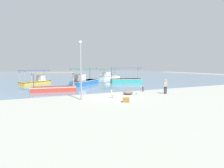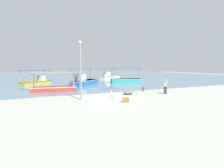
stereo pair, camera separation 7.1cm
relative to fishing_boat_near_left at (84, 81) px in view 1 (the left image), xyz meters
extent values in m
plane|color=gray|center=(-0.47, -12.97, -0.69)|extent=(120.00, 120.00, 0.00)
cube|color=slate|center=(-0.47, 35.03, -0.69)|extent=(110.00, 90.00, 0.00)
cube|color=#296AB6|center=(0.19, 0.18, -0.31)|extent=(6.07, 5.83, 0.75)
cube|color=silver|center=(0.19, 0.18, 0.03)|extent=(6.12, 5.88, 0.08)
cylinder|color=#99999E|center=(1.91, 2.84, 1.07)|extent=(0.08, 0.08, 2.01)
cylinder|color=#99999E|center=(2.96, 1.71, 1.07)|extent=(0.08, 0.08, 2.01)
cylinder|color=#99999E|center=(-2.58, -1.35, 1.07)|extent=(0.08, 0.08, 2.01)
cylinder|color=#99999E|center=(-1.52, -2.48, 1.07)|extent=(0.08, 0.08, 2.01)
cube|color=#1A7842|center=(0.19, 0.18, 2.10)|extent=(5.99, 5.76, 0.05)
cube|color=silver|center=(-0.90, -0.84, 0.62)|extent=(2.05, 2.03, 1.10)
cube|color=gold|center=(-7.68, 3.97, -0.40)|extent=(5.28, 4.50, 0.56)
cube|color=black|center=(-7.68, 3.97, -0.16)|extent=(5.34, 4.56, 0.08)
cylinder|color=#99999E|center=(-9.19, 1.96, 0.82)|extent=(0.08, 0.08, 1.88)
cylinder|color=#99999E|center=(-10.05, 3.14, 0.82)|extent=(0.08, 0.08, 1.88)
cylinder|color=#99999E|center=(-5.31, 4.80, 0.82)|extent=(0.08, 0.08, 1.88)
cylinder|color=#99999E|center=(-6.17, 5.98, 0.82)|extent=(0.08, 0.08, 1.88)
cube|color=#2F4295|center=(-7.68, 3.97, 1.78)|extent=(5.18, 4.46, 0.05)
cube|color=silver|center=(-6.72, 4.67, 0.36)|extent=(1.48, 1.53, 0.96)
cube|color=white|center=(9.58, 10.78, -0.31)|extent=(6.53, 4.79, 0.74)
cube|color=black|center=(9.58, 10.78, 0.01)|extent=(6.59, 4.85, 0.08)
cylinder|color=#99999E|center=(11.92, 12.95, 0.87)|extent=(0.08, 0.08, 1.63)
cylinder|color=#99999E|center=(12.57, 11.87, 0.87)|extent=(0.08, 0.08, 1.63)
cylinder|color=#99999E|center=(6.59, 9.69, 0.87)|extent=(0.08, 0.08, 1.63)
cylinder|color=#99999E|center=(7.25, 8.62, 0.87)|extent=(0.08, 0.08, 1.63)
cube|color=#206F54|center=(9.58, 10.78, 1.71)|extent=(6.41, 4.77, 0.05)
cube|color=silver|center=(8.29, 9.99, 0.58)|extent=(2.10, 1.84, 1.05)
cube|color=#C43A29|center=(-5.59, -5.92, -0.40)|extent=(5.64, 2.37, 0.57)
cube|color=silver|center=(-5.59, -5.92, -0.15)|extent=(5.69, 2.41, 0.08)
cylinder|color=#99999E|center=(-3.03, -5.59, 0.78)|extent=(0.08, 0.08, 1.78)
cylinder|color=#99999E|center=(-3.22, -6.95, 0.78)|extent=(0.08, 0.08, 1.78)
cylinder|color=#99999E|center=(-7.95, -4.89, 0.78)|extent=(0.08, 0.08, 1.78)
cylinder|color=#99999E|center=(-8.14, -6.25, 0.78)|extent=(0.08, 0.08, 1.78)
cube|color=olive|center=(-5.59, -5.92, 1.69)|extent=(5.46, 2.44, 0.05)
cube|color=teal|center=(8.65, 0.77, -0.33)|extent=(6.26, 3.28, 0.71)
cube|color=silver|center=(8.65, 0.77, -0.01)|extent=(6.31, 3.33, 0.08)
cylinder|color=#99999E|center=(11.50, 0.96, 1.10)|extent=(0.08, 0.08, 2.13)
cylinder|color=#99999E|center=(11.11, -0.70, 1.10)|extent=(0.08, 0.08, 2.13)
cylinder|color=#99999E|center=(6.19, 2.23, 1.10)|extent=(0.08, 0.08, 2.13)
cylinder|color=#99999E|center=(5.79, 0.57, 1.10)|extent=(0.08, 0.08, 2.13)
cube|color=#2A4E84|center=(8.65, 0.77, 2.19)|extent=(6.09, 3.34, 0.05)
cylinder|color=#E0997A|center=(-0.70, -13.31, -0.58)|extent=(0.03, 0.03, 0.22)
cylinder|color=#E0997A|center=(-0.61, -13.30, -0.58)|extent=(0.03, 0.03, 0.22)
ellipsoid|color=white|center=(-0.66, -13.28, -0.33)|extent=(0.36, 0.60, 0.32)
ellipsoid|color=white|center=(-0.62, -13.53, -0.31)|extent=(0.14, 0.18, 0.10)
cylinder|color=white|center=(-0.68, -13.12, -0.11)|extent=(0.07, 0.07, 0.26)
sphere|color=white|center=(-0.68, -13.12, 0.06)|extent=(0.11, 0.11, 0.11)
cone|color=#E5933F|center=(-0.71, -12.96, 0.05)|extent=(0.10, 0.31, 0.06)
cylinder|color=gray|center=(-3.82, -12.97, 1.98)|extent=(0.14, 0.14, 5.34)
sphere|color=#EAEACC|center=(-3.82, -12.97, 4.76)|extent=(0.28, 0.28, 0.28)
cylinder|color=#47474C|center=(4.82, -10.68, -0.42)|extent=(0.20, 0.20, 0.54)
sphere|color=#4C4C51|center=(4.82, -10.68, -0.12)|extent=(0.21, 0.21, 0.21)
cylinder|color=#312D37|center=(5.98, -13.37, -0.26)|extent=(0.16, 0.16, 0.85)
cylinder|color=#312D37|center=(6.13, -13.47, -0.26)|extent=(0.16, 0.16, 0.85)
cube|color=#A09E83|center=(6.06, -13.42, 0.47)|extent=(0.45, 0.41, 0.62)
sphere|color=tan|center=(6.06, -13.42, 0.89)|extent=(0.22, 0.22, 0.22)
ellipsoid|color=brown|center=(1.86, -12.04, -0.46)|extent=(1.14, 0.97, 0.46)
cube|color=olive|center=(-0.39, -15.64, -0.47)|extent=(0.76, 0.70, 0.43)
cylinder|color=#3F7F4C|center=(2.73, -12.41, -0.59)|extent=(0.07, 0.07, 0.20)
cylinder|color=#3F7F4C|center=(2.73, -12.41, -0.45)|extent=(0.03, 0.03, 0.07)
camera|label=1|loc=(-7.91, -29.25, 2.59)|focal=28.00mm
camera|label=2|loc=(-7.85, -29.28, 2.59)|focal=28.00mm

